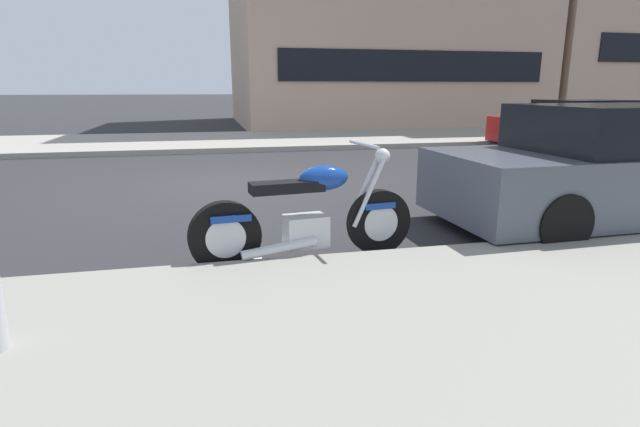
# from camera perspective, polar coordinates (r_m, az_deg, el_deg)

# --- Properties ---
(ground_plane) EXTENTS (260.00, 260.00, 0.00)m
(ground_plane) POSITION_cam_1_polar(r_m,az_deg,el_deg) (8.85, -9.89, 3.28)
(ground_plane) COLOR #28282B
(sidewalk_far_curb) EXTENTS (120.00, 5.00, 0.14)m
(sidewalk_far_curb) POSITION_cam_1_polar(r_m,az_deg,el_deg) (19.93, 26.09, 8.19)
(sidewalk_far_curb) COLOR gray
(sidewalk_far_curb) RESTS_ON ground
(parking_stall_stripe) EXTENTS (0.12, 2.20, 0.01)m
(parking_stall_stripe) POSITION_cam_1_polar(r_m,az_deg,el_deg) (5.24, -7.62, -4.06)
(parking_stall_stripe) COLOR silver
(parking_stall_stripe) RESTS_ON ground
(parked_motorcycle) EXTENTS (2.18, 0.64, 1.13)m
(parked_motorcycle) POSITION_cam_1_polar(r_m,az_deg,el_deg) (4.73, -1.36, -0.53)
(parked_motorcycle) COLOR black
(parked_motorcycle) RESTS_ON ground
(parked_car_far_down_curb) EXTENTS (4.64, 1.95, 1.43)m
(parked_car_far_down_curb) POSITION_cam_1_polar(r_m,az_deg,el_deg) (7.13, 31.22, 4.41)
(parked_car_far_down_curb) COLOR #4C515B
(parked_car_far_down_curb) RESTS_ON ground
(car_opposite_curb) EXTENTS (4.47, 2.11, 1.31)m
(car_opposite_curb) POSITION_cam_1_polar(r_m,az_deg,el_deg) (16.04, 27.00, 8.97)
(car_opposite_curb) COLOR #AD1919
(car_opposite_curb) RESTS_ON ground
(townhouse_behind_pole) EXTENTS (12.17, 11.08, 10.93)m
(townhouse_behind_pole) POSITION_cam_1_polar(r_m,az_deg,el_deg) (24.83, 5.80, 22.90)
(townhouse_behind_pole) COLOR tan
(townhouse_behind_pole) RESTS_ON ground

